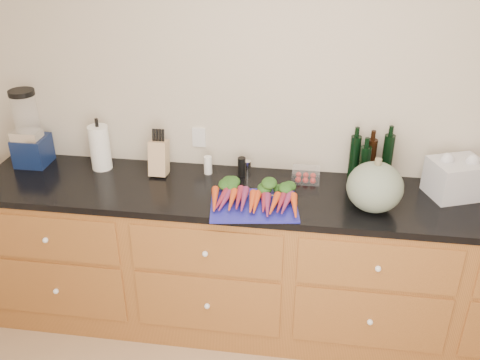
% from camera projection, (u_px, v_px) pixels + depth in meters
% --- Properties ---
extents(wall_back, '(4.10, 0.05, 2.60)m').
position_uv_depth(wall_back, '(301.00, 112.00, 3.07)').
color(wall_back, beige).
rests_on(wall_back, ground).
extents(cabinets, '(3.60, 0.64, 0.90)m').
position_uv_depth(cabinets, '(291.00, 266.00, 3.18)').
color(cabinets, brown).
rests_on(cabinets, ground).
extents(countertop, '(3.64, 0.62, 0.04)m').
position_uv_depth(countertop, '(295.00, 197.00, 2.97)').
color(countertop, black).
rests_on(countertop, cabinets).
extents(cutting_board, '(0.50, 0.41, 0.01)m').
position_uv_depth(cutting_board, '(254.00, 205.00, 2.84)').
color(cutting_board, '#1E1F94').
rests_on(cutting_board, countertop).
extents(carrots, '(0.46, 0.32, 0.06)m').
position_uv_depth(carrots, '(255.00, 197.00, 2.86)').
color(carrots, '#D74519').
rests_on(carrots, cutting_board).
extents(squash, '(0.29, 0.29, 0.26)m').
position_uv_depth(squash, '(375.00, 187.00, 2.76)').
color(squash, '#5A6B59').
rests_on(squash, countertop).
extents(blender_appliance, '(0.19, 0.19, 0.47)m').
position_uv_depth(blender_appliance, '(29.00, 133.00, 3.20)').
color(blender_appliance, '#0E1C45').
rests_on(blender_appliance, countertop).
extents(paper_towel, '(0.12, 0.12, 0.27)m').
position_uv_depth(paper_towel, '(100.00, 148.00, 3.18)').
color(paper_towel, white).
rests_on(paper_towel, countertop).
extents(knife_block, '(0.10, 0.10, 0.20)m').
position_uv_depth(knife_block, '(159.00, 158.00, 3.13)').
color(knife_block, tan).
rests_on(knife_block, countertop).
extents(grinder_salt, '(0.05, 0.05, 0.11)m').
position_uv_depth(grinder_salt, '(208.00, 165.00, 3.16)').
color(grinder_salt, white).
rests_on(grinder_salt, countertop).
extents(grinder_pepper, '(0.05, 0.05, 0.12)m').
position_uv_depth(grinder_pepper, '(242.00, 167.00, 3.13)').
color(grinder_pepper, black).
rests_on(grinder_pepper, countertop).
extents(canister_chrome, '(0.04, 0.04, 0.10)m').
position_uv_depth(canister_chrome, '(247.00, 169.00, 3.13)').
color(canister_chrome, white).
rests_on(canister_chrome, countertop).
extents(tomato_box, '(0.16, 0.13, 0.07)m').
position_uv_depth(tomato_box, '(306.00, 175.00, 3.08)').
color(tomato_box, white).
rests_on(tomato_box, countertop).
extents(bottles, '(0.24, 0.12, 0.29)m').
position_uv_depth(bottles, '(369.00, 161.00, 3.03)').
color(bottles, black).
rests_on(bottles, countertop).
extents(grocery_bag, '(0.34, 0.31, 0.20)m').
position_uv_depth(grocery_bag, '(456.00, 178.00, 2.91)').
color(grocery_bag, silver).
rests_on(grocery_bag, countertop).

